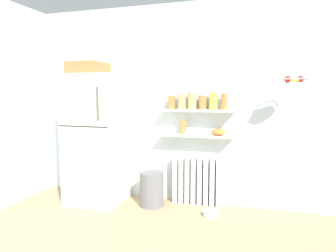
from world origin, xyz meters
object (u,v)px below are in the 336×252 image
storage_jar_1 (182,101)px  radiator (197,181)px  refrigerator (97,136)px  vase (183,127)px  storage_jar_0 (172,102)px  storage_jar_4 (213,101)px  trash_bin (152,189)px  storage_jar_5 (224,101)px  shelf_bowl (219,132)px  hanging_fruit_basket (294,80)px  pet_food_bowl (211,214)px  storage_jar_2 (192,101)px  storage_jar_3 (203,102)px

storage_jar_1 → radiator: bearing=8.5°
refrigerator → vase: 1.15m
refrigerator → storage_jar_0: bearing=12.9°
storage_jar_4 → vase: bearing=180.0°
storage_jar_0 → trash_bin: storage_jar_0 is taller
radiator → storage_jar_5: bearing=-5.1°
shelf_bowl → hanging_fruit_basket: bearing=-18.0°
vase → storage_jar_0: bearing=180.0°
storage_jar_5 → pet_food_bowl: size_ratio=1.05×
vase → hanging_fruit_basket: 1.43m
refrigerator → storage_jar_2: refrigerator is taller
storage_jar_5 → pet_food_bowl: storage_jar_5 is taller
storage_jar_2 → trash_bin: bearing=-157.0°
storage_jar_0 → storage_jar_5: bearing=0.0°
radiator → storage_jar_4: size_ratio=2.75×
radiator → shelf_bowl: size_ratio=3.43×
refrigerator → shelf_bowl: bearing=8.0°
pet_food_bowl → storage_jar_5: bearing=73.8°
shelf_bowl → storage_jar_1: bearing=180.0°
pet_food_bowl → shelf_bowl: bearing=85.0°
storage_jar_0 → pet_food_bowl: size_ratio=0.91×
radiator → storage_jar_4: 1.06m
pet_food_bowl → storage_jar_0: bearing=151.8°
storage_jar_0 → trash_bin: size_ratio=0.42×
storage_jar_5 → refrigerator: bearing=-172.3°
storage_jar_1 → hanging_fruit_basket: bearing=-11.7°
storage_jar_0 → storage_jar_1: storage_jar_1 is taller
storage_jar_0 → vase: (0.15, 0.00, -0.32)m
trash_bin → storage_jar_0: bearing=44.2°
radiator → pet_food_bowl: size_ratio=3.09×
refrigerator → storage_jar_4: 1.60m
radiator → vase: vase is taller
refrigerator → shelf_bowl: refrigerator is taller
storage_jar_5 → shelf_bowl: storage_jar_5 is taller
hanging_fruit_basket → storage_jar_4: bearing=163.3°
storage_jar_1 → storage_jar_4: bearing=0.0°
storage_jar_3 → trash_bin: bearing=-161.7°
storage_jar_1 → storage_jar_3: (0.27, 0.00, -0.01)m
storage_jar_4 → hanging_fruit_basket: (0.90, -0.27, 0.23)m
storage_jar_4 → storage_jar_5: storage_jar_4 is taller
storage_jar_4 → pet_food_bowl: storage_jar_4 is taller
storage_jar_0 → trash_bin: 1.15m
storage_jar_0 → storage_jar_4: (0.54, 0.00, 0.02)m
vase → pet_food_bowl: size_ratio=0.91×
storage_jar_2 → storage_jar_5: (0.40, 0.00, -0.01)m
storage_jar_2 → storage_jar_4: storage_jar_4 is taller
storage_jar_1 → trash_bin: storage_jar_1 is taller
storage_jar_1 → storage_jar_3: size_ratio=1.06×
storage_jar_2 → hanging_fruit_basket: hanging_fruit_basket is taller
storage_jar_3 → storage_jar_4: storage_jar_4 is taller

